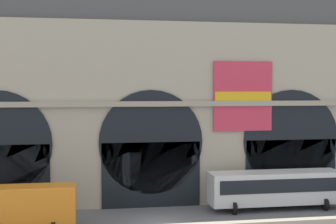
# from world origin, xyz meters

# --- Properties ---
(ground_plane) EXTENTS (200.00, 200.00, 0.00)m
(ground_plane) POSITION_xyz_m (0.00, 0.00, 0.00)
(ground_plane) COLOR slate
(station_building) EXTENTS (51.97, 4.79, 19.88)m
(station_building) POSITION_xyz_m (0.05, 7.20, 9.62)
(station_building) COLOR #B2A891
(station_building) RESTS_ON ground
(box_truck_midwest) EXTENTS (7.50, 2.91, 3.12)m
(box_truck_midwest) POSITION_xyz_m (-9.76, -0.34, 1.70)
(box_truck_midwest) COLOR red
(box_truck_midwest) RESTS_ON ground
(bus_mideast) EXTENTS (11.00, 3.25, 3.10)m
(bus_mideast) POSITION_xyz_m (9.99, 2.62, 1.78)
(bus_mideast) COLOR white
(bus_mideast) RESTS_ON ground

